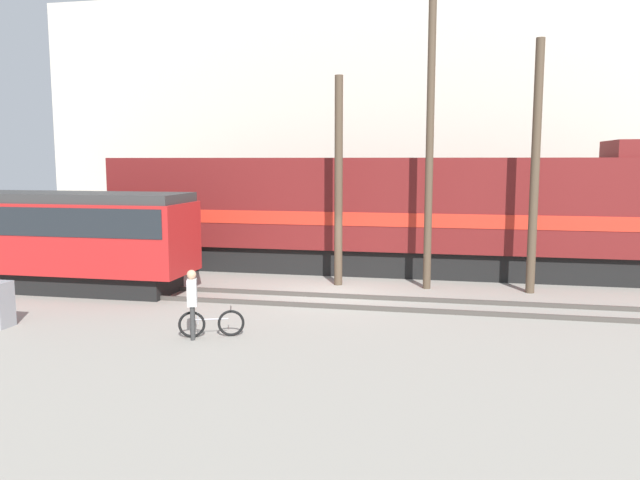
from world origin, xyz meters
TOP-DOWN VIEW (x-y plane):
  - ground_plane at (0.00, 0.00)m, footprint 120.00×120.00m
  - track_near at (0.00, -1.04)m, footprint 60.00×1.50m
  - track_far at (0.00, 4.56)m, footprint 60.00×1.51m
  - building_backdrop at (0.00, 13.08)m, footprint 33.41×6.00m
  - freight_locomotive at (1.42, 4.56)m, footprint 21.76×3.04m
  - streetcar at (-9.18, -1.04)m, footprint 9.38×2.54m
  - bicycle at (-1.97, -5.27)m, footprint 1.54×0.68m
  - person at (-2.34, -5.56)m, footprint 0.33×0.41m
  - utility_pole_left at (-0.07, 1.76)m, footprint 0.28×0.28m
  - utility_pole_center at (2.99, 1.76)m, footprint 0.26×0.26m
  - utility_pole_right at (6.34, 1.76)m, footprint 0.28×0.28m

SIDE VIEW (x-z plane):
  - ground_plane at x=0.00m, z-range 0.00..0.00m
  - track_near at x=0.00m, z-range 0.00..0.14m
  - track_far at x=0.00m, z-range 0.00..0.14m
  - bicycle at x=-1.97m, z-range -0.03..0.70m
  - person at x=-2.34m, z-range 0.19..1.90m
  - streetcar at x=-9.18m, z-range 0.24..3.51m
  - freight_locomotive at x=1.42m, z-range -0.18..4.84m
  - utility_pole_left at x=-0.07m, z-range 0.00..7.17m
  - utility_pole_right at x=6.34m, z-range 0.00..8.14m
  - utility_pole_center at x=2.99m, z-range 0.00..9.94m
  - building_backdrop at x=0.00m, z-range 0.00..12.28m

